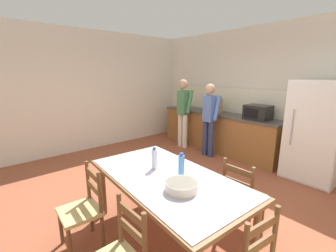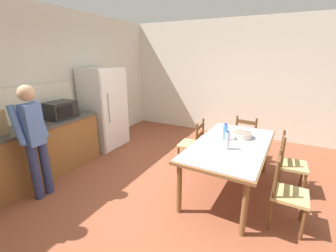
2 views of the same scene
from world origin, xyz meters
name	(u,v)px [view 1 (image 1 of 2)]	position (x,y,z in m)	size (l,w,h in m)	color
ground_plane	(183,196)	(0.00, 0.00, 0.00)	(8.32, 8.32, 0.00)	brown
wall_back	(273,94)	(0.00, 2.66, 1.45)	(6.52, 0.12, 2.90)	silver
wall_left	(93,91)	(-3.26, 0.00, 1.45)	(0.12, 5.20, 2.90)	silver
kitchen_counter	(217,131)	(-1.08, 2.23, 0.47)	(3.20, 0.66, 0.94)	brown
counter_splashback	(227,100)	(-1.08, 2.54, 1.24)	(3.16, 0.03, 0.60)	#EFE8CB
refrigerator	(315,132)	(1.04, 2.19, 0.89)	(0.84, 0.73, 1.78)	white
microwave	(258,112)	(-0.06, 2.21, 1.09)	(0.50, 0.39, 0.30)	black
paper_bag	(217,105)	(-1.12, 2.20, 1.12)	(0.24, 0.16, 0.36)	tan
dining_table	(167,182)	(0.50, -0.75, 0.70)	(2.00, 1.13, 0.77)	brown
bottle_near_centre	(154,159)	(0.26, -0.74, 0.90)	(0.07, 0.07, 0.27)	silver
bottle_off_centre	(181,165)	(0.60, -0.63, 0.90)	(0.07, 0.07, 0.27)	#4C8ED6
serving_bowl	(181,186)	(0.84, -0.84, 0.82)	(0.32, 0.32, 0.09)	beige
chair_side_near_left	(83,209)	(0.02, -1.54, 0.44)	(0.44, 0.42, 0.91)	brown
chair_side_far_right	(242,196)	(0.98, 0.04, 0.44)	(0.43, 0.41, 0.91)	brown
person_at_sink	(183,110)	(-1.79, 1.71, 0.98)	(0.44, 0.30, 1.74)	silver
person_at_counter	(209,117)	(-0.92, 1.69, 0.93)	(0.42, 0.29, 1.66)	navy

